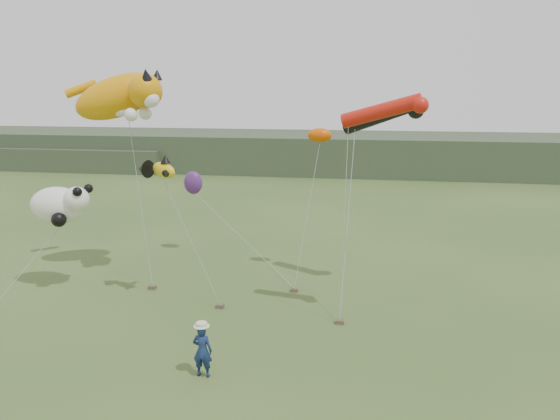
{
  "coord_description": "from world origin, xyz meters",
  "views": [
    {
      "loc": [
        4.51,
        -16.1,
        9.29
      ],
      "look_at": [
        1.4,
        3.0,
        4.86
      ],
      "focal_mm": 35.0,
      "sensor_mm": 36.0,
      "label": 1
    }
  ],
  "objects": [
    {
      "name": "sandbag_anchors",
      "position": [
        -2.46,
        5.05,
        0.08
      ],
      "size": [
        14.42,
        5.67,
        0.17
      ],
      "color": "brown",
      "rests_on": "ground"
    },
    {
      "name": "festival_attendant",
      "position": [
        -0.59,
        -0.5,
        0.89
      ],
      "size": [
        0.67,
        0.46,
        1.79
      ],
      "primitive_type": "imported",
      "rotation": [
        0.0,
        0.0,
        3.09
      ],
      "color": "navy",
      "rests_on": "ground"
    },
    {
      "name": "fish_kite",
      "position": [
        -4.31,
        5.56,
        5.85
      ],
      "size": [
        2.15,
        1.4,
        1.06
      ],
      "color": "gold",
      "rests_on": "ground"
    },
    {
      "name": "ground",
      "position": [
        0.0,
        0.0,
        0.0
      ],
      "size": [
        120.0,
        120.0,
        0.0
      ],
      "primitive_type": "plane",
      "color": "#385123",
      "rests_on": "ground"
    },
    {
      "name": "tube_kites",
      "position": [
        5.17,
        6.99,
        8.17
      ],
      "size": [
        3.57,
        5.75,
        1.96
      ],
      "color": "black",
      "rests_on": "ground"
    },
    {
      "name": "headland",
      "position": [
        -3.11,
        44.69,
        1.92
      ],
      "size": [
        90.0,
        13.0,
        4.0
      ],
      "color": "#2D3D28",
      "rests_on": "ground"
    },
    {
      "name": "misc_kites",
      "position": [
        -2.41,
        11.62,
        5.1
      ],
      "size": [
        8.31,
        3.12,
        3.91
      ],
      "color": "#D74D01",
      "rests_on": "ground"
    },
    {
      "name": "cat_kite",
      "position": [
        -6.92,
        8.48,
        8.81
      ],
      "size": [
        5.55,
        3.36,
        3.13
      ],
      "color": "orange",
      "rests_on": "ground"
    },
    {
      "name": "panda_kite",
      "position": [
        -9.25,
        6.19,
        4.0
      ],
      "size": [
        2.99,
        1.93,
        1.86
      ],
      "color": "white",
      "rests_on": "ground"
    }
  ]
}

